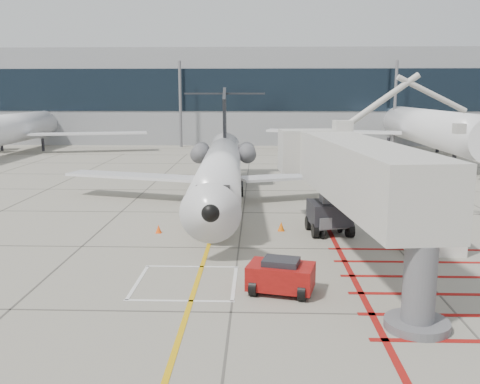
{
  "coord_description": "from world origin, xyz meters",
  "views": [
    {
      "loc": [
        0.92,
        -21.9,
        7.75
      ],
      "look_at": [
        0.0,
        6.0,
        2.5
      ],
      "focal_mm": 40.0,
      "sensor_mm": 36.0,
      "label": 1
    }
  ],
  "objects": [
    {
      "name": "terminal_glass_band",
      "position": [
        10.0,
        55.95,
        8.0
      ],
      "size": [
        180.0,
        0.1,
        6.0
      ],
      "primitive_type": "cube",
      "color": "black",
      "rests_on": "ground_plane"
    },
    {
      "name": "bg_aircraft_c",
      "position": [
        21.12,
        46.0,
        6.35
      ],
      "size": [
        38.09,
        42.33,
        12.7
      ],
      "primitive_type": null,
      "color": "silver",
      "rests_on": "ground_plane"
    },
    {
      "name": "baggage_cart",
      "position": [
        4.97,
        6.51,
        0.6
      ],
      "size": [
        2.19,
        1.75,
        1.21
      ],
      "primitive_type": null,
      "rotation": [
        0.0,
        0.0,
        0.33
      ],
      "color": "#5C5C61",
      "rests_on": "ground_plane"
    },
    {
      "name": "ground_plane",
      "position": [
        0.0,
        0.0,
        0.0
      ],
      "size": [
        260.0,
        260.0,
        0.0
      ],
      "primitive_type": "plane",
      "color": "gray",
      "rests_on": "ground"
    },
    {
      "name": "pushback_tug",
      "position": [
        1.86,
        -2.03,
        0.73
      ],
      "size": [
        2.81,
        2.12,
        1.47
      ],
      "primitive_type": null,
      "rotation": [
        0.0,
        0.0,
        -0.24
      ],
      "color": "maroon",
      "rests_on": "ground_plane"
    },
    {
      "name": "ground_power_unit",
      "position": [
        9.56,
        3.51,
        1.05
      ],
      "size": [
        2.66,
        1.56,
        2.1
      ],
      "primitive_type": null,
      "rotation": [
        0.0,
        0.0,
        -0.01
      ],
      "color": "silver",
      "rests_on": "ground_plane"
    },
    {
      "name": "bg_aircraft_b",
      "position": [
        -30.3,
        46.0,
        5.57
      ],
      "size": [
        33.43,
        37.14,
        11.14
      ],
      "primitive_type": null,
      "color": "silver",
      "rests_on": "ground_plane"
    },
    {
      "name": "regional_jet",
      "position": [
        -1.55,
        12.17,
        3.95
      ],
      "size": [
        24.95,
        30.96,
        7.9
      ],
      "primitive_type": null,
      "rotation": [
        0.0,
        0.0,
        0.04
      ],
      "color": "silver",
      "rests_on": "ground_plane"
    },
    {
      "name": "cone_side",
      "position": [
        2.28,
        7.47,
        0.26
      ],
      "size": [
        0.38,
        0.38,
        0.52
      ],
      "primitive_type": "cone",
      "color": "orange",
      "rests_on": "ground_plane"
    },
    {
      "name": "terminal_building",
      "position": [
        10.0,
        70.0,
        7.0
      ],
      "size": [
        180.0,
        28.0,
        14.0
      ],
      "primitive_type": "cube",
      "color": "gray",
      "rests_on": "ground_plane"
    },
    {
      "name": "jet_bridge",
      "position": [
        5.56,
        1.22,
        3.71
      ],
      "size": [
        10.76,
        19.4,
        7.42
      ],
      "primitive_type": null,
      "rotation": [
        0.0,
        0.0,
        0.11
      ],
      "color": "beige",
      "rests_on": "ground_plane"
    },
    {
      "name": "cone_nose",
      "position": [
        -4.57,
        6.8,
        0.23
      ],
      "size": [
        0.33,
        0.33,
        0.46
      ],
      "primitive_type": "cone",
      "color": "#FF500D",
      "rests_on": "ground_plane"
    }
  ]
}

